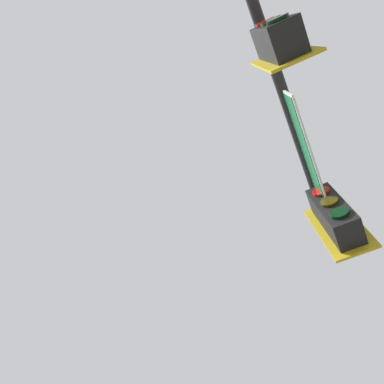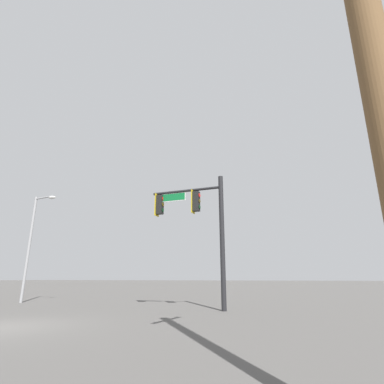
# 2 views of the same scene
# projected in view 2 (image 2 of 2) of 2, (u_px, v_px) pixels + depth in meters

# --- Properties ---
(signal_pole_near) EXTENTS (4.16, 0.61, 6.85)m
(signal_pole_near) POSITION_uv_depth(u_px,v_px,m) (199.00, 219.00, 16.08)
(signal_pole_near) COLOR black
(signal_pole_near) RESTS_ON ground_plane
(street_lamp) EXTENTS (2.05, 0.50, 7.09)m
(street_lamp) POSITION_uv_depth(u_px,v_px,m) (32.00, 239.00, 20.37)
(street_lamp) COLOR gray
(street_lamp) RESTS_ON ground_plane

